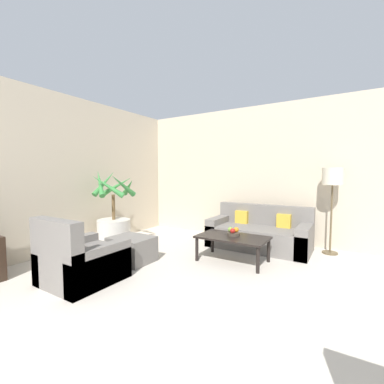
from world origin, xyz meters
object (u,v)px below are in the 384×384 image
Objects in this scene: floor_lamp at (333,181)px; ottoman at (132,249)px; sofa_loveseat at (259,234)px; coffee_table at (233,239)px; fruit_bowl at (233,234)px; potted_palm at (114,224)px; armchair at (81,261)px; apple_green at (230,229)px; orange_fruit at (236,230)px; apple_red at (233,231)px.

floor_lamp is 2.30× the size of ottoman.
coffee_table is (-0.12, -0.94, 0.09)m from sofa_loveseat.
fruit_bowl is (-1.26, -1.17, -0.81)m from floor_lamp.
potted_palm reaches higher than armchair.
floor_lamp reaches higher than apple_green.
orange_fruit is 0.09× the size of armchair.
floor_lamp is 18.08× the size of apple_green.
apple_red is 0.98× the size of orange_fruit.
fruit_bowl is at bearing 11.62° from potted_palm.
ottoman is (-1.24, -0.89, -0.28)m from apple_green.
potted_palm is 1.70× the size of armchair.
apple_red is 1.57m from ottoman.
potted_palm is 2.29× the size of ottoman.
fruit_bowl is (-0.13, -0.87, 0.16)m from sofa_loveseat.
sofa_loveseat is at bearing 82.57° from orange_fruit.
apple_green is at bearing 134.09° from apple_red.
floor_lamp is (3.44, 1.61, 0.81)m from potted_palm.
fruit_bowl is 2.18m from armchair.
coffee_table reaches higher than ottoman.
fruit_bowl is at bearing 98.35° from apple_red.
ottoman is (-1.32, -0.93, -0.28)m from orange_fruit.
floor_lamp is 7.03× the size of fruit_bowl.
floor_lamp is (1.13, 0.29, 0.96)m from sofa_loveseat.
potted_palm is 2.22m from fruit_bowl.
orange_fruit is (0.03, 0.05, 0.06)m from fruit_bowl.
orange_fruit is (0.08, 0.04, -0.00)m from apple_green.
apple_green reaches higher than fruit_bowl.
sofa_loveseat is 0.86m from orange_fruit.
apple_green is at bearing 167.85° from fruit_bowl.
orange_fruit is (0.01, 0.11, 0.13)m from coffee_table.
floor_lamp is at bearing 42.78° from fruit_bowl.
coffee_table is 1.24× the size of armchair.
floor_lamp is 1.90m from apple_red.
apple_red is at bearing -135.74° from floor_lamp.
floor_lamp reaches higher than ottoman.
coffee_table is 5.10× the size of fruit_bowl.
armchair is at bearing -126.25° from fruit_bowl.
coffee_table is 0.09m from fruit_bowl.
armchair is at bearing -127.47° from coffee_table.
armchair reaches higher than coffee_table.
ottoman is at bearing -147.83° from apple_red.
potted_palm reaches higher than apple_red.
floor_lamp is 1.90m from fruit_bowl.
potted_palm is 1.00m from ottoman.
apple_green is at bearing -102.41° from sofa_loveseat.
orange_fruit is (2.20, 0.50, 0.07)m from potted_palm.
sofa_loveseat is 2.99m from armchair.
coffee_table is 1.67× the size of ottoman.
fruit_bowl is at bearing 101.13° from coffee_table.
potted_palm reaches higher than fruit_bowl.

